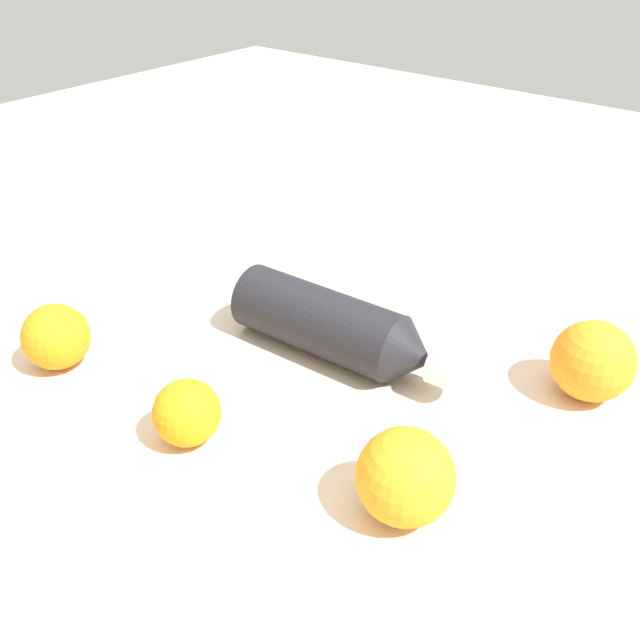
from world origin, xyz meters
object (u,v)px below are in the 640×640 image
water_bottle (338,327)px  orange_2 (593,361)px  orange_0 (405,477)px  orange_3 (56,337)px  ceramic_bowl (74,548)px  orange_1 (187,413)px

water_bottle → orange_2: bearing=20.2°
water_bottle → orange_0: orange_0 is taller
water_bottle → orange_2: orange_2 is taller
orange_2 → orange_3: (0.31, -0.47, -0.01)m
orange_0 → water_bottle: bearing=-128.8°
orange_0 → orange_3: orange_0 is taller
orange_2 → orange_3: bearing=-56.4°
orange_3 → ceramic_bowl: (0.14, 0.24, -0.01)m
water_bottle → orange_1: water_bottle is taller
water_bottle → orange_3: water_bottle is taller
orange_3 → ceramic_bowl: size_ratio=0.49×
orange_3 → ceramic_bowl: 0.28m
water_bottle → orange_1: bearing=-101.9°
orange_0 → orange_3: bearing=-81.5°
orange_1 → ceramic_bowl: orange_1 is taller
orange_0 → orange_1: bearing=-75.8°
orange_0 → orange_1: orange_0 is taller
orange_0 → orange_2: bearing=165.9°
orange_1 → ceramic_bowl: (0.15, 0.04, -0.01)m
ceramic_bowl → water_bottle: bearing=-177.8°
orange_0 → orange_3: 0.41m
orange_3 → orange_2: bearing=123.6°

